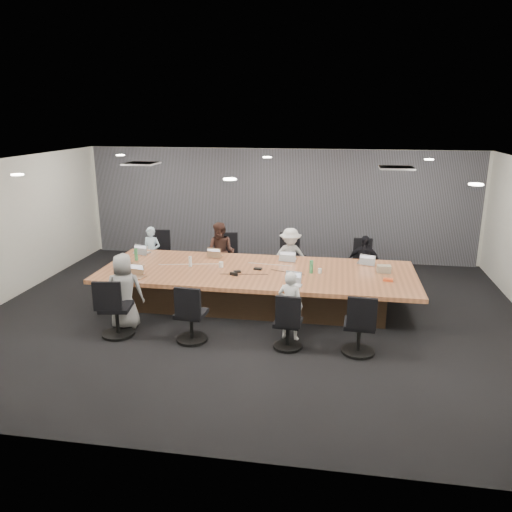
% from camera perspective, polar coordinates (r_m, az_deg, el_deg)
% --- Properties ---
extents(floor, '(10.00, 8.00, 0.00)m').
position_cam_1_polar(floor, '(9.37, -0.40, -6.85)').
color(floor, black).
rests_on(floor, ground).
extents(ceiling, '(10.00, 8.00, 0.00)m').
position_cam_1_polar(ceiling, '(8.67, -0.44, 10.45)').
color(ceiling, white).
rests_on(ceiling, wall_back).
extents(wall_back, '(10.00, 0.00, 2.80)m').
position_cam_1_polar(wall_back, '(12.79, 2.65, 5.90)').
color(wall_back, beige).
rests_on(wall_back, ground).
extents(wall_front, '(10.00, 0.00, 2.80)m').
position_cam_1_polar(wall_front, '(5.24, -7.98, -9.45)').
color(wall_front, beige).
rests_on(wall_front, ground).
extents(wall_left, '(0.00, 8.00, 2.80)m').
position_cam_1_polar(wall_left, '(10.92, -27.26, 2.38)').
color(wall_left, beige).
rests_on(wall_left, ground).
extents(curtain, '(9.80, 0.04, 2.80)m').
position_cam_1_polar(curtain, '(12.71, 2.61, 5.84)').
color(curtain, '#55555D').
rests_on(curtain, ground).
extents(conference_table, '(6.00, 2.20, 0.74)m').
position_cam_1_polar(conference_table, '(9.68, 0.10, -3.53)').
color(conference_table, '#382618').
rests_on(conference_table, ground).
extents(chair_0, '(0.59, 0.59, 0.79)m').
position_cam_1_polar(chair_0, '(11.92, -11.18, -0.10)').
color(chair_0, black).
rests_on(chair_0, ground).
extents(chair_1, '(0.63, 0.63, 0.78)m').
position_cam_1_polar(chair_1, '(11.47, -3.59, -0.48)').
color(chair_1, black).
rests_on(chair_1, ground).
extents(chair_2, '(0.73, 0.73, 0.87)m').
position_cam_1_polar(chair_2, '(11.22, 4.07, -0.64)').
color(chair_2, black).
rests_on(chair_2, ground).
extents(chair_3, '(0.53, 0.53, 0.77)m').
position_cam_1_polar(chair_3, '(11.21, 12.06, -1.25)').
color(chair_3, black).
rests_on(chair_3, ground).
extents(chair_4, '(0.66, 0.66, 0.85)m').
position_cam_1_polar(chair_4, '(8.75, -15.65, -6.16)').
color(chair_4, black).
rests_on(chair_4, ground).
extents(chair_5, '(0.59, 0.59, 0.80)m').
position_cam_1_polar(chair_5, '(8.31, -7.41, -7.06)').
color(chair_5, black).
rests_on(chair_5, ground).
extents(chair_6, '(0.53, 0.53, 0.73)m').
position_cam_1_polar(chair_6, '(8.04, 3.66, -8.08)').
color(chair_6, black).
rests_on(chair_6, ground).
extents(chair_7, '(0.58, 0.58, 0.82)m').
position_cam_1_polar(chair_7, '(8.00, 11.71, -8.16)').
color(chair_7, black).
rests_on(chair_7, ground).
extents(person_0, '(0.46, 0.33, 1.19)m').
position_cam_1_polar(person_0, '(11.55, -11.83, 0.37)').
color(person_0, silver).
rests_on(person_0, ground).
extents(laptop_0, '(0.36, 0.29, 0.02)m').
position_cam_1_polar(laptop_0, '(11.02, -12.89, 0.39)').
color(laptop_0, '#B2B2B7').
rests_on(laptop_0, conference_table).
extents(person_1, '(0.73, 0.62, 1.34)m').
position_cam_1_polar(person_1, '(11.06, -4.02, 0.40)').
color(person_1, '#38221C').
rests_on(person_1, ground).
extents(laptop_1, '(0.32, 0.24, 0.02)m').
position_cam_1_polar(laptop_1, '(10.53, -4.71, 0.01)').
color(laptop_1, '#8C6647').
rests_on(laptop_1, conference_table).
extents(person_2, '(0.91, 0.65, 1.28)m').
position_cam_1_polar(person_2, '(10.83, 3.92, -0.13)').
color(person_2, silver).
rests_on(person_2, ground).
extents(laptop_2, '(0.35, 0.26, 0.02)m').
position_cam_1_polar(laptop_2, '(10.27, 3.63, -0.38)').
color(laptop_2, '#B2B2B7').
rests_on(laptop_2, conference_table).
extents(person_3, '(0.74, 0.43, 1.18)m').
position_cam_1_polar(person_3, '(10.81, 12.19, -0.74)').
color(person_3, black).
rests_on(person_3, ground).
extents(laptop_3, '(0.34, 0.27, 0.02)m').
position_cam_1_polar(laptop_3, '(10.24, 12.37, -0.77)').
color(laptop_3, '#B2B2B7').
rests_on(laptop_3, conference_table).
extents(person_4, '(0.73, 0.56, 1.34)m').
position_cam_1_polar(person_4, '(8.96, -14.84, -3.90)').
color(person_4, gray).
rests_on(person_4, ground).
extents(laptop_4, '(0.35, 0.28, 0.02)m').
position_cam_1_polar(laptop_4, '(9.41, -13.53, -2.34)').
color(laptop_4, '#8C6647').
rests_on(laptop_4, conference_table).
extents(person_6, '(0.49, 0.38, 1.18)m').
position_cam_1_polar(person_6, '(8.27, 3.93, -5.67)').
color(person_6, silver).
rests_on(person_6, ground).
extents(laptop_6, '(0.30, 0.22, 0.02)m').
position_cam_1_polar(laptop_6, '(8.73, 4.31, -3.38)').
color(laptop_6, '#B2B2B7').
rests_on(laptop_6, conference_table).
extents(bottle_green_left, '(0.07, 0.07, 0.24)m').
position_cam_1_polar(bottle_green_left, '(10.47, -13.55, 0.17)').
color(bottle_green_left, '#378D50').
rests_on(bottle_green_left, conference_table).
extents(bottle_green_right, '(0.09, 0.09, 0.25)m').
position_cam_1_polar(bottle_green_right, '(9.43, 6.34, -1.23)').
color(bottle_green_right, '#378D50').
rests_on(bottle_green_right, conference_table).
extents(bottle_clear, '(0.07, 0.07, 0.20)m').
position_cam_1_polar(bottle_clear, '(9.86, -7.52, -0.62)').
color(bottle_clear, silver).
rests_on(bottle_clear, conference_table).
extents(cup_white_far, '(0.10, 0.10, 0.11)m').
position_cam_1_polar(cup_white_far, '(9.76, -4.01, -0.99)').
color(cup_white_far, white).
rests_on(cup_white_far, conference_table).
extents(cup_white_near, '(0.08, 0.08, 0.09)m').
position_cam_1_polar(cup_white_near, '(9.46, 7.31, -1.69)').
color(cup_white_near, white).
rests_on(cup_white_near, conference_table).
extents(mug_brown, '(0.13, 0.13, 0.12)m').
position_cam_1_polar(mug_brown, '(10.01, -15.38, -1.07)').
color(mug_brown, brown).
rests_on(mug_brown, conference_table).
extents(mic_left, '(0.16, 0.13, 0.03)m').
position_cam_1_polar(mic_left, '(9.45, -2.17, -1.78)').
color(mic_left, black).
rests_on(mic_left, conference_table).
extents(mic_right, '(0.16, 0.12, 0.03)m').
position_cam_1_polar(mic_right, '(9.61, 0.21, -1.46)').
color(mic_right, black).
rests_on(mic_right, conference_table).
extents(stapler, '(0.16, 0.10, 0.06)m').
position_cam_1_polar(stapler, '(9.25, -2.55, -2.08)').
color(stapler, black).
rests_on(stapler, conference_table).
extents(canvas_bag, '(0.26, 0.16, 0.14)m').
position_cam_1_polar(canvas_bag, '(9.73, 14.41, -1.44)').
color(canvas_bag, gray).
rests_on(canvas_bag, conference_table).
extents(snack_packet, '(0.19, 0.14, 0.04)m').
position_cam_1_polar(snack_packet, '(9.28, 14.86, -2.64)').
color(snack_packet, '#EC5021').
rests_on(snack_packet, conference_table).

